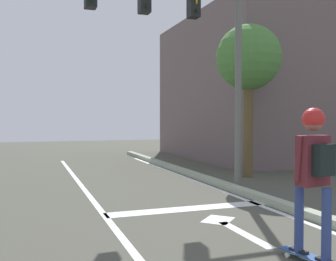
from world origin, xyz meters
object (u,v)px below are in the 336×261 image
(skateboard, at_px, (312,258))
(traffic_signal_mast, at_px, (184,31))
(skater, at_px, (314,162))
(roadside_tree, at_px, (249,60))

(skateboard, relative_size, traffic_signal_mast, 0.17)
(skater, distance_m, traffic_signal_mast, 5.23)
(skater, height_order, traffic_signal_mast, traffic_signal_mast)
(skater, height_order, roadside_tree, roadside_tree)
(roadside_tree, bearing_deg, skater, -114.90)
(roadside_tree, bearing_deg, skateboard, -114.97)
(skateboard, bearing_deg, roadside_tree, 65.03)
(skateboard, height_order, roadside_tree, roadside_tree)
(skateboard, height_order, traffic_signal_mast, traffic_signal_mast)
(skater, bearing_deg, skateboard, 99.85)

